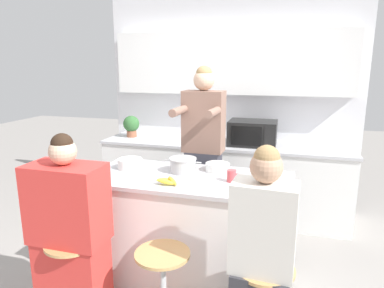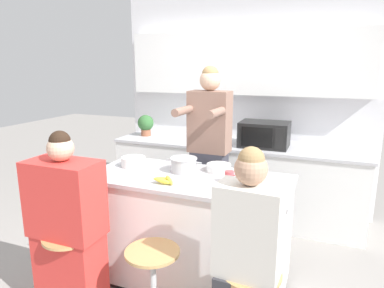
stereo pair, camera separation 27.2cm
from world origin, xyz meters
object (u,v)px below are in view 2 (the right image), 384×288
(kitchen_island, at_px, (189,230))
(coffee_cup_near, at_px, (229,177))
(person_seated_near, at_px, (247,273))
(coffee_cup_far, at_px, (252,186))
(banana_bunch, at_px, (164,180))
(fruit_bowl, at_px, (133,162))
(bar_stool_leftmost, at_px, (72,272))
(microwave, at_px, (264,134))
(person_cooking, at_px, (209,161))
(potted_plant, at_px, (146,124))
(cooking_pot, at_px, (184,165))
(person_wrapped_blanket, at_px, (68,232))

(kitchen_island, xyz_separation_m, coffee_cup_near, (0.34, -0.02, 0.51))
(person_seated_near, bearing_deg, coffee_cup_far, 103.94)
(kitchen_island, bearing_deg, banana_bunch, -116.13)
(kitchen_island, xyz_separation_m, fruit_bowl, (-0.55, 0.08, 0.50))
(bar_stool_leftmost, xyz_separation_m, coffee_cup_far, (1.18, 0.50, 0.65))
(person_seated_near, bearing_deg, kitchen_island, 137.63)
(person_seated_near, distance_m, microwave, 2.13)
(person_cooking, distance_m, potted_plant, 1.44)
(cooking_pot, xyz_separation_m, fruit_bowl, (-0.47, -0.02, -0.02))
(kitchen_island, relative_size, person_cooking, 0.90)
(banana_bunch, relative_size, potted_plant, 0.67)
(microwave, bearing_deg, person_wrapped_blanket, -115.94)
(cooking_pot, xyz_separation_m, coffee_cup_far, (0.62, -0.27, -0.01))
(person_cooking, bearing_deg, person_seated_near, -60.67)
(person_wrapped_blanket, relative_size, banana_bunch, 7.58)
(person_cooking, relative_size, cooking_pot, 5.76)
(person_seated_near, height_order, banana_bunch, person_seated_near)
(bar_stool_leftmost, bearing_deg, cooking_pot, 54.01)
(coffee_cup_far, bearing_deg, cooking_pot, 156.53)
(potted_plant, bearing_deg, fruit_bowl, -64.80)
(coffee_cup_far, bearing_deg, potted_plant, 136.84)
(coffee_cup_far, xyz_separation_m, banana_bunch, (-0.64, -0.05, -0.02))
(kitchen_island, relative_size, potted_plant, 5.91)
(person_seated_near, height_order, potted_plant, person_seated_near)
(microwave, distance_m, potted_plant, 1.55)
(person_wrapped_blanket, bearing_deg, kitchen_island, 44.09)
(cooking_pot, xyz_separation_m, coffee_cup_near, (0.43, -0.13, -0.01))
(person_wrapped_blanket, distance_m, potted_plant, 2.22)
(kitchen_island, height_order, fruit_bowl, fruit_bowl)
(cooking_pot, relative_size, banana_bunch, 1.72)
(person_cooking, distance_m, person_seated_near, 1.46)
(person_wrapped_blanket, height_order, coffee_cup_far, person_wrapped_blanket)
(person_wrapped_blanket, bearing_deg, cooking_pot, 52.30)
(person_cooking, bearing_deg, banana_bunch, -92.64)
(fruit_bowl, height_order, coffee_cup_near, coffee_cup_near)
(person_wrapped_blanket, xyz_separation_m, potted_plant, (-0.54, 2.11, 0.41))
(kitchen_island, height_order, person_wrapped_blanket, person_wrapped_blanket)
(person_wrapped_blanket, relative_size, potted_plant, 5.04)
(person_wrapped_blanket, distance_m, microwave, 2.33)
(fruit_bowl, bearing_deg, bar_stool_leftmost, -96.88)
(fruit_bowl, relative_size, coffee_cup_far, 1.94)
(kitchen_island, bearing_deg, fruit_bowl, 171.38)
(coffee_cup_far, bearing_deg, person_wrapped_blanket, -158.32)
(bar_stool_leftmost, bearing_deg, person_cooking, 65.08)
(person_cooking, distance_m, microwave, 0.89)
(person_seated_near, bearing_deg, cooking_pot, 137.02)
(kitchen_island, relative_size, person_seated_near, 1.17)
(person_seated_near, distance_m, coffee_cup_far, 0.60)
(cooking_pot, distance_m, coffee_cup_near, 0.45)
(kitchen_island, distance_m, person_cooking, 0.76)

